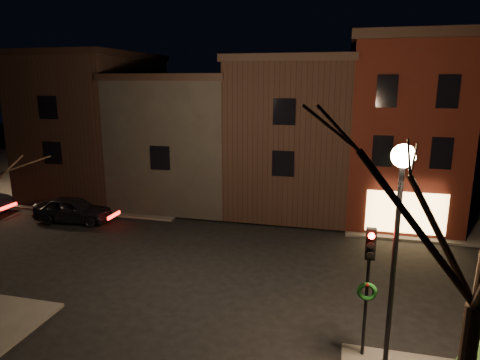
{
  "coord_description": "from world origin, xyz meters",
  "views": [
    {
      "loc": [
        4.79,
        -17.29,
        8.16
      ],
      "look_at": [
        -0.36,
        3.23,
        3.2
      ],
      "focal_mm": 32.0,
      "sensor_mm": 36.0,
      "label": 1
    }
  ],
  "objects": [
    {
      "name": "row_building_c",
      "position": [
        -13.0,
        10.5,
        5.08
      ],
      "size": [
        7.3,
        10.3,
        9.9
      ],
      "color": "black",
      "rests_on": "ground"
    },
    {
      "name": "corner_building",
      "position": [
        8.0,
        9.47,
        5.4
      ],
      "size": [
        6.5,
        8.5,
        10.5
      ],
      "color": "#3D110A",
      "rests_on": "ground"
    },
    {
      "name": "street_lamp_near",
      "position": [
        6.2,
        -6.0,
        5.18
      ],
      "size": [
        0.6,
        0.6,
        6.48
      ],
      "color": "black",
      "rests_on": "sidewalk_near_right"
    },
    {
      "name": "row_building_a",
      "position": [
        1.5,
        10.5,
        4.83
      ],
      "size": [
        7.3,
        10.3,
        9.4
      ],
      "color": "black",
      "rests_on": "ground"
    },
    {
      "name": "traffic_signal",
      "position": [
        5.6,
        -5.51,
        2.81
      ],
      "size": [
        0.58,
        0.38,
        4.05
      ],
      "color": "black",
      "rests_on": "sidewalk_near_right"
    },
    {
      "name": "ground",
      "position": [
        0.0,
        0.0,
        0.0
      ],
      "size": [
        120.0,
        120.0,
        0.0
      ],
      "primitive_type": "plane",
      "color": "black",
      "rests_on": "ground"
    },
    {
      "name": "parked_car_a",
      "position": [
        -10.56,
        3.6,
        0.76
      ],
      "size": [
        4.58,
        2.19,
        1.51
      ],
      "primitive_type": "imported",
      "rotation": [
        0.0,
        0.0,
        1.66
      ],
      "color": "black",
      "rests_on": "ground"
    },
    {
      "name": "sidewalk_far_left",
      "position": [
        -20.0,
        20.0,
        0.06
      ],
      "size": [
        30.0,
        30.0,
        0.12
      ],
      "primitive_type": "cube",
      "color": "#2D2B28",
      "rests_on": "ground"
    },
    {
      "name": "row_building_b",
      "position": [
        -5.75,
        10.5,
        4.33
      ],
      "size": [
        7.8,
        10.3,
        8.4
      ],
      "color": "black",
      "rests_on": "ground"
    }
  ]
}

